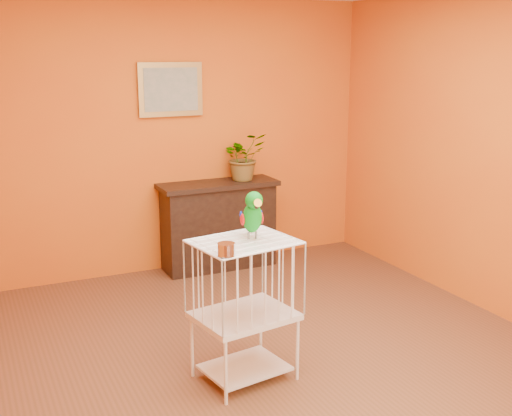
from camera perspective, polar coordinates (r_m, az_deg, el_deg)
ground at (r=4.58m, az=1.84°, el=-13.51°), size 4.50×4.50×0.00m
room_shell at (r=4.10m, az=2.02°, el=6.55°), size 4.50×4.50×4.50m
console_cabinet at (r=6.32m, az=-3.35°, el=-1.53°), size 1.16×0.42×0.86m
potted_plant at (r=6.26m, az=-0.94°, el=4.07°), size 0.46×0.50×0.36m
framed_picture at (r=6.14m, az=-7.60°, el=10.40°), size 0.62×0.04×0.50m
birdcage at (r=4.17m, az=-1.04°, el=-8.93°), size 0.68×0.56×0.94m
feed_cup at (r=3.72m, az=-2.66°, el=-3.68°), size 0.10×0.10×0.07m
parrot at (r=4.03m, az=-0.32°, el=-0.55°), size 0.16×0.28×0.31m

